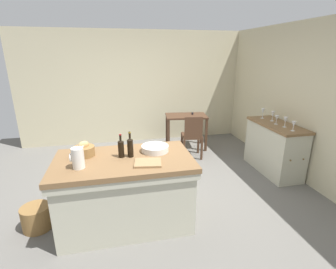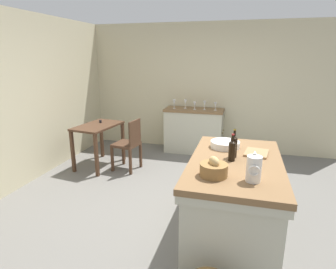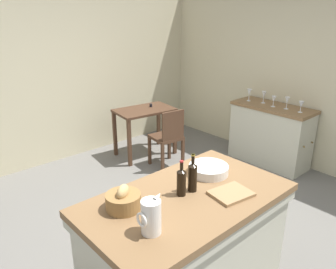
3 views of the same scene
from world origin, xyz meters
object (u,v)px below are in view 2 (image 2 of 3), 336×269
(island_table, at_px, (233,196))
(wine_bottle_dark, at_px, (234,146))
(side_cabinet, at_px, (194,131))
(wine_glass_right, at_px, (185,102))
(wine_glass_far_right, at_px, (174,102))
(wine_glass_middle, at_px, (195,104))
(bread_basket, at_px, (214,169))
(pitcher, at_px, (254,169))
(wine_glass_far_left, at_px, (215,105))
(wash_bowl, at_px, (225,144))
(wooden_chair, at_px, (129,143))
(cutting_board, at_px, (256,153))
(wine_bottle_amber, at_px, (232,150))
(wine_glass_left, at_px, (205,104))
(writing_desk, at_px, (98,132))

(island_table, relative_size, wine_bottle_dark, 5.23)
(side_cabinet, height_order, wine_glass_right, wine_glass_right)
(wine_glass_far_right, bearing_deg, wine_glass_middle, -90.48)
(bread_basket, distance_m, wine_bottle_dark, 0.57)
(island_table, height_order, wine_glass_right, wine_glass_right)
(pitcher, relative_size, wine_glass_far_left, 1.74)
(wine_glass_far_left, bearing_deg, wash_bowl, -171.19)
(pitcher, bearing_deg, wash_bowl, 18.77)
(wooden_chair, relative_size, bread_basket, 3.56)
(pitcher, xyz_separation_m, cutting_board, (0.75, -0.05, -0.11))
(pitcher, relative_size, wash_bowl, 0.80)
(wash_bowl, bearing_deg, wine_bottle_amber, -167.10)
(side_cabinet, bearing_deg, bread_basket, -166.91)
(side_cabinet, distance_m, cutting_board, 2.74)
(bread_basket, xyz_separation_m, wine_glass_left, (3.16, 0.53, 0.07))
(wine_glass_far_left, bearing_deg, wine_bottle_dark, -169.88)
(wooden_chair, bearing_deg, island_table, -128.42)
(wooden_chair, relative_size, wine_glass_far_left, 5.75)
(wine_bottle_dark, distance_m, wine_glass_far_right, 2.89)
(island_table, relative_size, cutting_board, 5.45)
(wooden_chair, distance_m, pitcher, 2.83)
(wooden_chair, xyz_separation_m, wine_glass_right, (1.28, -0.72, 0.54))
(wine_glass_left, relative_size, wine_glass_far_right, 0.94)
(pitcher, bearing_deg, side_cabinet, 18.68)
(island_table, distance_m, writing_desk, 2.86)
(wine_glass_left, bearing_deg, wooden_chair, 138.13)
(wash_bowl, distance_m, bread_basket, 0.87)
(wine_bottle_dark, distance_m, wine_glass_left, 2.70)
(island_table, xyz_separation_m, pitcher, (-0.49, -0.16, 0.53))
(wine_bottle_dark, bearing_deg, cutting_board, -54.65)
(wooden_chair, distance_m, cutting_board, 2.40)
(wine_bottle_amber, xyz_separation_m, wine_glass_left, (2.72, 0.67, 0.02))
(side_cabinet, xyz_separation_m, wine_bottle_amber, (-2.73, -0.88, 0.55))
(cutting_board, bearing_deg, pitcher, 175.91)
(pitcher, bearing_deg, wine_glass_far_right, 25.26)
(wooden_chair, bearing_deg, wine_glass_far_right, -22.23)
(writing_desk, xyz_separation_m, bread_basket, (-1.95, -2.25, 0.32))
(cutting_board, height_order, wine_glass_left, wine_glass_left)
(island_table, distance_m, wine_glass_middle, 2.87)
(pitcher, bearing_deg, wine_glass_middle, 18.64)
(wine_glass_right, bearing_deg, wine_bottle_dark, -157.80)
(island_table, distance_m, bread_basket, 0.69)
(pitcher, bearing_deg, wine_glass_left, 15.32)
(wine_bottle_amber, height_order, wine_glass_middle, wine_bottle_amber)
(bread_basket, bearing_deg, writing_desk, 48.99)
(wash_bowl, xyz_separation_m, wine_glass_left, (2.29, 0.57, 0.10))
(wine_bottle_amber, distance_m, wine_glass_right, 2.95)
(writing_desk, relative_size, wash_bowl, 2.81)
(wine_glass_far_left, bearing_deg, bread_basket, -174.32)
(side_cabinet, relative_size, wine_glass_far_right, 6.43)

